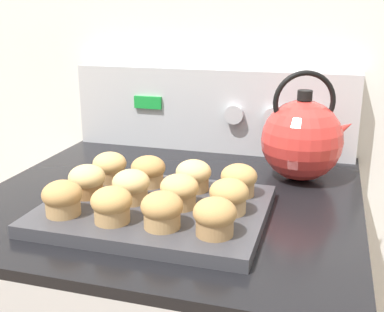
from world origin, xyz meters
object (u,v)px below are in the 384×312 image
muffin_r0_c1 (112,205)px  muffin_r0_c2 (162,210)px  muffin_r1_c2 (179,191)px  muffin_r0_c0 (62,198)px  muffin_pan (155,210)px  muffin_r1_c3 (229,196)px  muffin_r1_c0 (87,181)px  muffin_r2_c3 (239,180)px  tea_kettle (302,139)px  muffin_r2_c2 (193,175)px  muffin_r0_c3 (215,217)px  muffin_r1_c1 (131,186)px  muffin_r2_c0 (110,167)px  muffin_r2_c1 (148,171)px

muffin_r0_c1 → muffin_r0_c2: (0.08, 0.00, 0.00)m
muffin_r1_c2 → muffin_r0_c0: bearing=-154.2°
muffin_pan → muffin_r1_c3: size_ratio=5.78×
muffin_r0_c2 → muffin_r1_c0: 0.19m
muffin_r0_c0 → muffin_r2_c3: bearing=32.6°
muffin_r1_c3 → tea_kettle: (0.10, 0.26, 0.04)m
muffin_r2_c2 → muffin_r2_c3: (0.09, -0.00, 0.00)m
muffin_r0_c3 → muffin_r2_c2: size_ratio=1.00×
muffin_pan → muffin_r0_c2: muffin_r0_c2 is taller
muffin_r0_c3 → muffin_r2_c3: bearing=88.8°
muffin_r0_c0 → tea_kettle: tea_kettle is taller
muffin_r1_c1 → muffin_r1_c2: (0.09, 0.00, 0.00)m
muffin_pan → muffin_r0_c0: (-0.13, -0.08, 0.04)m
muffin_r0_c0 → muffin_r1_c3: 0.27m
muffin_r0_c3 → muffin_r2_c0: same height
muffin_r0_c1 → muffin_r1_c2: 0.12m
muffin_r0_c0 → muffin_r2_c0: 0.17m
muffin_r0_c0 → muffin_r0_c1: 0.09m
muffin_r1_c0 → muffin_r2_c2: bearing=25.0°
muffin_r2_c1 → muffin_r2_c3: same height
muffin_r2_c1 → muffin_r0_c1: bearing=-88.4°
muffin_r0_c0 → muffin_r0_c3: (0.26, -0.00, 0.00)m
muffin_r0_c0 → muffin_r2_c2: 0.24m
muffin_r1_c0 → muffin_r0_c3: bearing=-18.6°
muffin_r0_c1 → muffin_r1_c1: size_ratio=1.00×
muffin_r0_c3 → muffin_r1_c1: same height
muffin_r2_c3 → muffin_r0_c2: bearing=-117.6°
muffin_r2_c0 → muffin_r1_c3: bearing=-18.1°
muffin_r0_c1 → muffin_r1_c3: size_ratio=1.00×
tea_kettle → muffin_r1_c3: bearing=-110.4°
muffin_r1_c2 → tea_kettle: 0.33m
muffin_pan → muffin_r1_c0: 0.14m
muffin_r0_c0 → muffin_r2_c1: same height
muffin_r1_c3 → tea_kettle: tea_kettle is taller
muffin_r1_c3 → muffin_pan: bearing=-179.0°
muffin_r0_c3 → muffin_r2_c0: (-0.25, 0.17, 0.00)m
muffin_r0_c0 → muffin_r0_c2: (0.17, -0.00, 0.00)m
muffin_r2_c1 → muffin_r2_c2: same height
muffin_r1_c1 → muffin_r1_c3: size_ratio=1.00×
muffin_r1_c0 → muffin_r0_c1: bearing=-44.3°
muffin_r0_c3 → muffin_r1_c0: same height
muffin_r1_c2 → muffin_r2_c2: (0.00, 0.08, 0.00)m
muffin_r0_c3 → muffin_r2_c0: size_ratio=1.00×
muffin_r1_c2 → muffin_r2_c1: 0.12m
muffin_pan → muffin_r1_c2: size_ratio=5.78×
muffin_r1_c3 → muffin_r2_c0: bearing=161.9°
muffin_r2_c0 → muffin_r2_c3: 0.26m
muffin_r0_c0 → muffin_r1_c2: bearing=25.8°
muffin_r1_c0 → muffin_r2_c1: (0.09, 0.08, 0.00)m
muffin_r0_c1 → muffin_r1_c3: 0.19m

